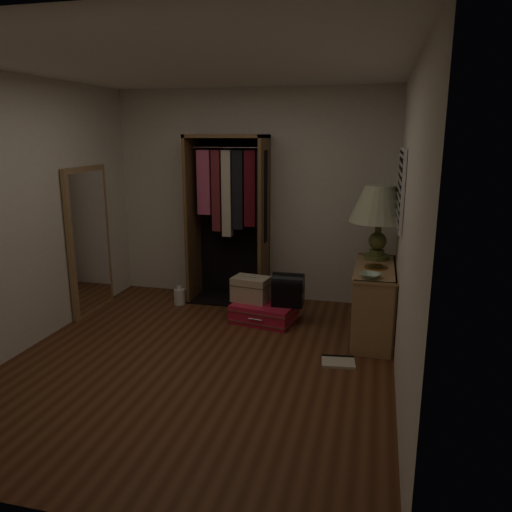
# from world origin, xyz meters

# --- Properties ---
(ground) EXTENTS (4.00, 4.00, 0.00)m
(ground) POSITION_xyz_m (0.00, 0.00, 0.00)
(ground) COLOR #522C17
(ground) RESTS_ON ground
(room_walls) EXTENTS (3.52, 4.02, 2.60)m
(room_walls) POSITION_xyz_m (0.08, 0.04, 1.50)
(room_walls) COLOR silver
(room_walls) RESTS_ON ground
(console_bookshelf) EXTENTS (0.42, 1.12, 0.75)m
(console_bookshelf) POSITION_xyz_m (1.53, 1.04, 0.39)
(console_bookshelf) COLOR #A67B50
(console_bookshelf) RESTS_ON ground
(open_wardrobe) EXTENTS (0.96, 0.50, 2.05)m
(open_wardrobe) POSITION_xyz_m (-0.23, 1.77, 1.20)
(open_wardrobe) COLOR brown
(open_wardrobe) RESTS_ON ground
(floor_mirror) EXTENTS (0.06, 0.80, 1.70)m
(floor_mirror) POSITION_xyz_m (-1.70, 1.00, 0.85)
(floor_mirror) COLOR #9E784C
(floor_mirror) RESTS_ON ground
(pink_suitcase) EXTENTS (0.77, 0.62, 0.21)m
(pink_suitcase) POSITION_xyz_m (0.35, 1.14, 0.11)
(pink_suitcase) COLOR red
(pink_suitcase) RESTS_ON ground
(train_case) EXTENTS (0.45, 0.34, 0.30)m
(train_case) POSITION_xyz_m (0.18, 1.20, 0.35)
(train_case) COLOR #B9AC8D
(train_case) RESTS_ON pink_suitcase
(black_bag) EXTENTS (0.34, 0.22, 0.37)m
(black_bag) POSITION_xyz_m (0.62, 1.15, 0.40)
(black_bag) COLOR black
(black_bag) RESTS_ON pink_suitcase
(table_lamp) EXTENTS (0.84, 0.84, 0.79)m
(table_lamp) POSITION_xyz_m (1.54, 1.33, 1.33)
(table_lamp) COLOR #4F592B
(table_lamp) RESTS_ON console_bookshelf
(brass_tray) EXTENTS (0.30, 0.30, 0.01)m
(brass_tray) POSITION_xyz_m (1.54, 0.96, 0.76)
(brass_tray) COLOR #A1743E
(brass_tray) RESTS_ON console_bookshelf
(ceramic_bowl) EXTENTS (0.24, 0.24, 0.05)m
(ceramic_bowl) POSITION_xyz_m (1.49, 0.57, 0.77)
(ceramic_bowl) COLOR #A8C9AB
(ceramic_bowl) RESTS_ON console_bookshelf
(white_jug) EXTENTS (0.15, 0.15, 0.24)m
(white_jug) POSITION_xyz_m (-0.80, 1.45, 0.10)
(white_jug) COLOR white
(white_jug) RESTS_ON ground
(floor_book) EXTENTS (0.33, 0.28, 0.03)m
(floor_book) POSITION_xyz_m (1.25, 0.28, 0.01)
(floor_book) COLOR beige
(floor_book) RESTS_ON ground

